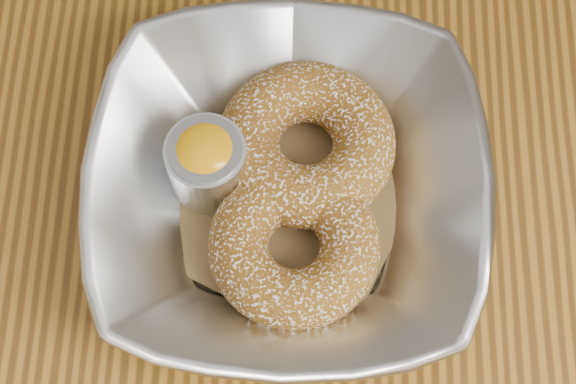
{
  "coord_description": "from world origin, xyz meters",
  "views": [
    {
      "loc": [
        -0.05,
        -0.17,
        1.29
      ],
      "look_at": [
        -0.06,
        0.04,
        0.78
      ],
      "focal_mm": 55.0,
      "sensor_mm": 36.0,
      "label": 1
    }
  ],
  "objects_px": {
    "serving_bowl": "(288,192)",
    "donut_front": "(294,246)",
    "donut_back": "(306,143)",
    "ramekin": "(207,163)",
    "table": "(362,305)"
  },
  "relations": [
    {
      "from": "serving_bowl",
      "to": "donut_back",
      "type": "xyz_separation_m",
      "value": [
        0.01,
        0.03,
        -0.0
      ]
    },
    {
      "from": "table",
      "to": "donut_back",
      "type": "distance_m",
      "value": 0.15
    },
    {
      "from": "serving_bowl",
      "to": "donut_front",
      "type": "bearing_deg",
      "value": -82.16
    },
    {
      "from": "table",
      "to": "serving_bowl",
      "type": "distance_m",
      "value": 0.15
    },
    {
      "from": "table",
      "to": "donut_back",
      "type": "xyz_separation_m",
      "value": [
        -0.05,
        0.07,
        0.13
      ]
    },
    {
      "from": "table",
      "to": "donut_front",
      "type": "relative_size",
      "value": 11.28
    },
    {
      "from": "ramekin",
      "to": "serving_bowl",
      "type": "bearing_deg",
      "value": -16.96
    },
    {
      "from": "table",
      "to": "ramekin",
      "type": "height_order",
      "value": "ramekin"
    },
    {
      "from": "table",
      "to": "serving_bowl",
      "type": "relative_size",
      "value": 4.82
    },
    {
      "from": "serving_bowl",
      "to": "ramekin",
      "type": "relative_size",
      "value": 4.47
    },
    {
      "from": "donut_back",
      "to": "ramekin",
      "type": "bearing_deg",
      "value": -163.55
    },
    {
      "from": "table",
      "to": "ramekin",
      "type": "relative_size",
      "value": 21.53
    },
    {
      "from": "serving_bowl",
      "to": "table",
      "type": "bearing_deg",
      "value": -33.69
    },
    {
      "from": "serving_bowl",
      "to": "ramekin",
      "type": "height_order",
      "value": "ramekin"
    },
    {
      "from": "donut_front",
      "to": "ramekin",
      "type": "relative_size",
      "value": 1.91
    }
  ]
}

